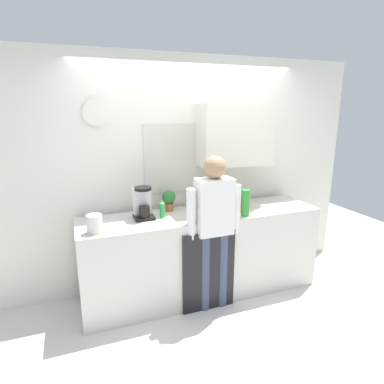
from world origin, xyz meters
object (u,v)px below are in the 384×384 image
Objects in this scene: mixing_bowl at (236,204)px; bottle_clear_soda at (246,203)px; bottle_amber_beer at (236,203)px; storage_canister at (94,224)px; coffee_maker at (143,204)px; person_at_sink at (214,221)px; bottle_green_wine at (210,198)px; cup_terracotta_mug at (190,204)px; dish_soap at (162,210)px; potted_plant at (169,199)px.

bottle_clear_soda is at bearing -100.49° from mixing_bowl.
storage_canister is (-1.45, -0.04, -0.03)m from bottle_amber_beer.
coffee_maker is 0.74m from person_at_sink.
bottle_green_wine is at bearing -2.82° from coffee_maker.
bottle_clear_soda is 0.17× the size of person_at_sink.
bottle_clear_soda is 3.04× the size of cup_terracotta_mug.
bottle_amber_beer is 0.78m from dish_soap.
storage_canister is (-0.69, -0.20, 0.01)m from dish_soap.
person_at_sink is at bearing -6.09° from storage_canister.
bottle_clear_soda is 1.56× the size of dish_soap.
bottle_amber_beer is 1.05× the size of mixing_bowl.
mixing_bowl is at bearing -0.64° from coffee_maker.
bottle_amber_beer is at bearing 38.55° from person_at_sink.
bottle_clear_soda is 0.83m from potted_plant.
bottle_amber_beer is 0.73m from potted_plant.
dish_soap is (0.19, -0.05, -0.07)m from coffee_maker.
person_at_sink is at bearing -154.24° from bottle_amber_beer.
coffee_maker is at bearing -165.88° from cup_terracotta_mug.
coffee_maker is at bearing 177.18° from bottle_green_wine.
bottle_clear_soda reaches higher than cup_terracotta_mug.
dish_soap is at bearing 162.65° from bottle_clear_soda.
bottle_clear_soda is 0.64m from cup_terracotta_mug.
potted_plant is at bearing 23.49° from coffee_maker.
person_at_sink reaches higher than mixing_bowl.
coffee_maker is at bearing 179.36° from mixing_bowl.
coffee_maker is 1.50× the size of mixing_bowl.
coffee_maker reaches higher than bottle_clear_soda.
bottle_amber_beer is at bearing -42.92° from cup_terracotta_mug.
bottle_green_wine is (-0.28, 0.27, 0.01)m from bottle_clear_soda.
bottle_clear_soda reaches higher than bottle_amber_beer.
cup_terracotta_mug is at bearing 14.12° from coffee_maker.
coffee_maker reaches higher than bottle_green_wine.
bottle_clear_soda is (1.01, -0.31, -0.01)m from coffee_maker.
mixing_bowl is (0.06, 0.30, -0.10)m from bottle_clear_soda.
storage_canister is at bearing -163.51° from dish_soap.
potted_plant is 0.90m from storage_canister.
person_at_sink reaches higher than bottle_clear_soda.
bottle_green_wine is 1.30× the size of bottle_amber_beer.
bottle_green_wine is at bearing 1.87° from dish_soap.
cup_terracotta_mug is at bearing 163.24° from mixing_bowl.
dish_soap is 0.72m from storage_canister.
mixing_bowl is 1.22× the size of dish_soap.
bottle_clear_soda reaches higher than dish_soap.
person_at_sink is at bearing -82.88° from cup_terracotta_mug.
coffee_maker is 1.10× the size of bottle_green_wine.
person_at_sink is at bearing -106.78° from bottle_green_wine.
bottle_amber_beer is 1.45m from storage_canister.
storage_canister is at bearing -159.41° from cup_terracotta_mug.
coffee_maker is 1.83× the size of dish_soap.
person_at_sink reaches higher than bottle_green_wine.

